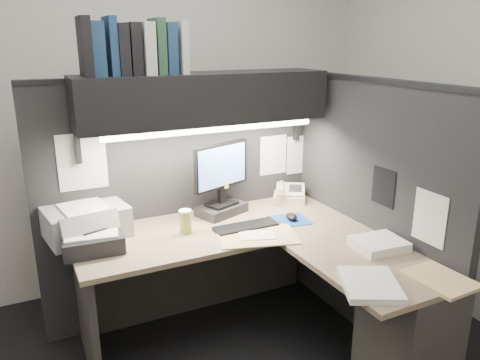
# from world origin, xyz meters

# --- Properties ---
(wall_back) EXTENTS (3.50, 0.04, 2.70)m
(wall_back) POSITION_xyz_m (0.00, 1.50, 1.35)
(wall_back) COLOR silver
(wall_back) RESTS_ON floor
(partition_back) EXTENTS (1.90, 0.06, 1.60)m
(partition_back) POSITION_xyz_m (0.03, 0.93, 0.80)
(partition_back) COLOR black
(partition_back) RESTS_ON floor
(partition_right) EXTENTS (0.06, 1.50, 1.60)m
(partition_right) POSITION_xyz_m (0.98, 0.18, 0.80)
(partition_right) COLOR black
(partition_right) RESTS_ON floor
(desk) EXTENTS (1.70, 1.53, 0.73)m
(desk) POSITION_xyz_m (0.43, -0.00, 0.44)
(desk) COLOR #7B634E
(desk) RESTS_ON floor
(overhead_shelf) EXTENTS (1.55, 0.34, 0.30)m
(overhead_shelf) POSITION_xyz_m (0.12, 0.75, 1.50)
(overhead_shelf) COLOR black
(overhead_shelf) RESTS_ON partition_back
(task_light_tube) EXTENTS (1.32, 0.04, 0.04)m
(task_light_tube) POSITION_xyz_m (0.12, 0.61, 1.33)
(task_light_tube) COLOR white
(task_light_tube) RESTS_ON overhead_shelf
(monitor) EXTENTS (0.43, 0.29, 0.48)m
(monitor) POSITION_xyz_m (0.23, 0.75, 0.92)
(monitor) COLOR black
(monitor) RESTS_ON desk
(keyboard) EXTENTS (0.40, 0.14, 0.02)m
(keyboard) POSITION_xyz_m (0.27, 0.47, 0.74)
(keyboard) COLOR black
(keyboard) RESTS_ON desk
(mousepad) EXTENTS (0.26, 0.24, 0.00)m
(mousepad) POSITION_xyz_m (0.57, 0.46, 0.73)
(mousepad) COLOR navy
(mousepad) RESTS_ON desk
(mouse) EXTENTS (0.09, 0.12, 0.04)m
(mouse) POSITION_xyz_m (0.59, 0.46, 0.75)
(mouse) COLOR black
(mouse) RESTS_ON mousepad
(telephone) EXTENTS (0.31, 0.31, 0.09)m
(telephone) POSITION_xyz_m (0.78, 0.79, 0.77)
(telephone) COLOR beige
(telephone) RESTS_ON desk
(coffee_cup) EXTENTS (0.09, 0.09, 0.13)m
(coffee_cup) POSITION_xyz_m (-0.09, 0.56, 0.80)
(coffee_cup) COLOR #BBB84B
(coffee_cup) RESTS_ON desk
(printer) EXTENTS (0.50, 0.44, 0.18)m
(printer) POSITION_xyz_m (-0.63, 0.80, 0.82)
(printer) COLOR #95969A
(printer) RESTS_ON desk
(notebook_stack) EXTENTS (0.33, 0.28, 0.10)m
(notebook_stack) POSITION_xyz_m (-0.63, 0.56, 0.78)
(notebook_stack) COLOR black
(notebook_stack) RESTS_ON desk
(open_folder) EXTENTS (0.52, 0.41, 0.01)m
(open_folder) POSITION_xyz_m (0.26, 0.32, 0.73)
(open_folder) COLOR tan
(open_folder) RESTS_ON desk
(paper_stack_a) EXTENTS (0.29, 0.25, 0.05)m
(paper_stack_a) POSITION_xyz_m (0.80, -0.12, 0.76)
(paper_stack_a) COLOR white
(paper_stack_a) RESTS_ON desk
(paper_stack_b) EXTENTS (0.37, 0.39, 0.03)m
(paper_stack_b) POSITION_xyz_m (0.46, -0.43, 0.75)
(paper_stack_b) COLOR white
(paper_stack_b) RESTS_ON desk
(manila_stack) EXTENTS (0.25, 0.31, 0.02)m
(manila_stack) POSITION_xyz_m (0.81, -0.53, 0.74)
(manila_stack) COLOR tan
(manila_stack) RESTS_ON desk
(binder_row) EXTENTS (0.58, 0.25, 0.31)m
(binder_row) POSITION_xyz_m (-0.29, 0.75, 1.79)
(binder_row) COLOR black
(binder_row) RESTS_ON overhead_shelf
(pinned_papers) EXTENTS (1.76, 1.31, 0.51)m
(pinned_papers) POSITION_xyz_m (0.42, 0.56, 1.05)
(pinned_papers) COLOR white
(pinned_papers) RESTS_ON partition_back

